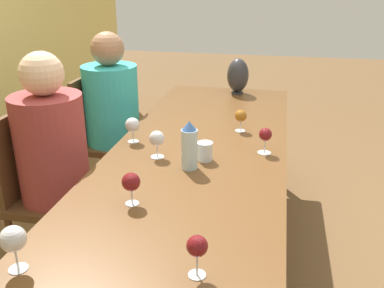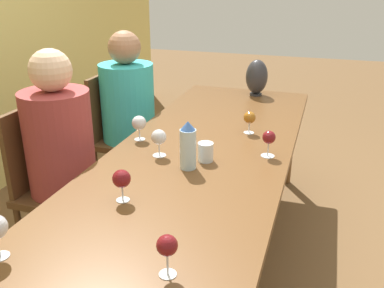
{
  "view_description": "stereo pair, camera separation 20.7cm",
  "coord_description": "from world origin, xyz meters",
  "px_view_note": "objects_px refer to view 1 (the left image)",
  "views": [
    {
      "loc": [
        -2.04,
        -0.39,
        1.6
      ],
      "look_at": [
        -0.16,
        0.0,
        0.83
      ],
      "focal_mm": 40.0,
      "sensor_mm": 36.0,
      "label": 1
    },
    {
      "loc": [
        -1.99,
        -0.59,
        1.6
      ],
      "look_at": [
        -0.16,
        0.0,
        0.83
      ],
      "focal_mm": 40.0,
      "sensor_mm": 36.0,
      "label": 2
    }
  ],
  "objects_px": {
    "wine_glass_1": "(197,247)",
    "wine_glass_6": "(131,182)",
    "wine_glass_0": "(13,240)",
    "chair_near": "(45,189)",
    "chair_far": "(104,136)",
    "vase": "(238,76)",
    "wine_glass_3": "(241,116)",
    "wine_glass_5": "(132,125)",
    "wine_glass_2": "(157,139)",
    "water_tumbler": "(205,151)",
    "person_near": "(56,163)",
    "person_far": "(114,116)",
    "water_bottle": "(189,146)",
    "wine_glass_4": "(265,135)"
  },
  "relations": [
    {
      "from": "wine_glass_0",
      "to": "chair_near",
      "type": "distance_m",
      "value": 1.05
    },
    {
      "from": "wine_glass_0",
      "to": "wine_glass_2",
      "type": "distance_m",
      "value": 0.96
    },
    {
      "from": "water_bottle",
      "to": "wine_glass_6",
      "type": "bearing_deg",
      "value": 158.09
    },
    {
      "from": "wine_glass_4",
      "to": "wine_glass_6",
      "type": "relative_size",
      "value": 1.0
    },
    {
      "from": "wine_glass_1",
      "to": "wine_glass_0",
      "type": "bearing_deg",
      "value": 98.7
    },
    {
      "from": "vase",
      "to": "wine_glass_3",
      "type": "relative_size",
      "value": 2.09
    },
    {
      "from": "water_bottle",
      "to": "wine_glass_2",
      "type": "xyz_separation_m",
      "value": [
        0.1,
        0.18,
        -0.02
      ]
    },
    {
      "from": "wine_glass_1",
      "to": "wine_glass_6",
      "type": "height_order",
      "value": "wine_glass_1"
    },
    {
      "from": "wine_glass_0",
      "to": "person_near",
      "type": "xyz_separation_m",
      "value": [
        0.89,
        0.36,
        -0.17
      ]
    },
    {
      "from": "vase",
      "to": "wine_glass_1",
      "type": "relative_size",
      "value": 1.91
    },
    {
      "from": "wine_glass_1",
      "to": "wine_glass_6",
      "type": "relative_size",
      "value": 1.04
    },
    {
      "from": "wine_glass_1",
      "to": "chair_far",
      "type": "bearing_deg",
      "value": 31.46
    },
    {
      "from": "wine_glass_2",
      "to": "wine_glass_6",
      "type": "distance_m",
      "value": 0.48
    },
    {
      "from": "water_bottle",
      "to": "wine_glass_5",
      "type": "bearing_deg",
      "value": 53.89
    },
    {
      "from": "chair_near",
      "to": "chair_far",
      "type": "xyz_separation_m",
      "value": [
        0.83,
        0.0,
        0.0
      ]
    },
    {
      "from": "wine_glass_0",
      "to": "wine_glass_5",
      "type": "xyz_separation_m",
      "value": [
        1.12,
        0.0,
        -0.01
      ]
    },
    {
      "from": "water_tumbler",
      "to": "wine_glass_1",
      "type": "bearing_deg",
      "value": -171.44
    },
    {
      "from": "wine_glass_3",
      "to": "chair_far",
      "type": "bearing_deg",
      "value": 72.76
    },
    {
      "from": "chair_near",
      "to": "person_near",
      "type": "relative_size",
      "value": 0.74
    },
    {
      "from": "chair_near",
      "to": "wine_glass_5",
      "type": "bearing_deg",
      "value": -62.58
    },
    {
      "from": "chair_near",
      "to": "water_bottle",
      "type": "bearing_deg",
      "value": -93.18
    },
    {
      "from": "water_tumbler",
      "to": "person_near",
      "type": "xyz_separation_m",
      "value": [
        -0.06,
        0.79,
        -0.11
      ]
    },
    {
      "from": "chair_far",
      "to": "wine_glass_2",
      "type": "bearing_deg",
      "value": -141.2
    },
    {
      "from": "vase",
      "to": "chair_far",
      "type": "distance_m",
      "value": 1.1
    },
    {
      "from": "water_tumbler",
      "to": "wine_glass_5",
      "type": "bearing_deg",
      "value": 68.95
    },
    {
      "from": "chair_far",
      "to": "person_near",
      "type": "xyz_separation_m",
      "value": [
        -0.83,
        -0.09,
        0.17
      ]
    },
    {
      "from": "wine_glass_1",
      "to": "vase",
      "type": "bearing_deg",
      "value": 2.85
    },
    {
      "from": "water_bottle",
      "to": "wine_glass_5",
      "type": "height_order",
      "value": "water_bottle"
    },
    {
      "from": "water_tumbler",
      "to": "person_far",
      "type": "bearing_deg",
      "value": 45.51
    },
    {
      "from": "water_tumbler",
      "to": "wine_glass_1",
      "type": "xyz_separation_m",
      "value": [
        -0.87,
        -0.13,
        0.06
      ]
    },
    {
      "from": "wine_glass_2",
      "to": "wine_glass_3",
      "type": "height_order",
      "value": "wine_glass_2"
    },
    {
      "from": "vase",
      "to": "chair_far",
      "type": "height_order",
      "value": "vase"
    },
    {
      "from": "wine_glass_3",
      "to": "wine_glass_6",
      "type": "distance_m",
      "value": 1.01
    },
    {
      "from": "water_tumbler",
      "to": "person_far",
      "type": "relative_size",
      "value": 0.08
    },
    {
      "from": "water_tumbler",
      "to": "wine_glass_6",
      "type": "distance_m",
      "value": 0.53
    },
    {
      "from": "chair_near",
      "to": "wine_glass_2",
      "type": "bearing_deg",
      "value": -85.43
    },
    {
      "from": "wine_glass_0",
      "to": "person_near",
      "type": "bearing_deg",
      "value": 21.84
    },
    {
      "from": "water_tumbler",
      "to": "wine_glass_5",
      "type": "relative_size",
      "value": 0.68
    },
    {
      "from": "water_bottle",
      "to": "vase",
      "type": "distance_m",
      "value": 1.41
    },
    {
      "from": "wine_glass_1",
      "to": "wine_glass_5",
      "type": "relative_size",
      "value": 1.02
    },
    {
      "from": "wine_glass_3",
      "to": "chair_far",
      "type": "relative_size",
      "value": 0.14
    },
    {
      "from": "wine_glass_2",
      "to": "person_near",
      "type": "relative_size",
      "value": 0.11
    },
    {
      "from": "wine_glass_6",
      "to": "person_far",
      "type": "distance_m",
      "value": 1.4
    },
    {
      "from": "chair_far",
      "to": "person_near",
      "type": "height_order",
      "value": "person_near"
    },
    {
      "from": "wine_glass_2",
      "to": "chair_near",
      "type": "bearing_deg",
      "value": 94.57
    },
    {
      "from": "wine_glass_2",
      "to": "wine_glass_4",
      "type": "height_order",
      "value": "wine_glass_2"
    },
    {
      "from": "wine_glass_5",
      "to": "person_near",
      "type": "height_order",
      "value": "person_near"
    },
    {
      "from": "water_tumbler",
      "to": "wine_glass_6",
      "type": "relative_size",
      "value": 0.69
    },
    {
      "from": "water_tumbler",
      "to": "wine_glass_1",
      "type": "distance_m",
      "value": 0.88
    },
    {
      "from": "wine_glass_6",
      "to": "water_bottle",
      "type": "bearing_deg",
      "value": -21.91
    }
  ]
}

